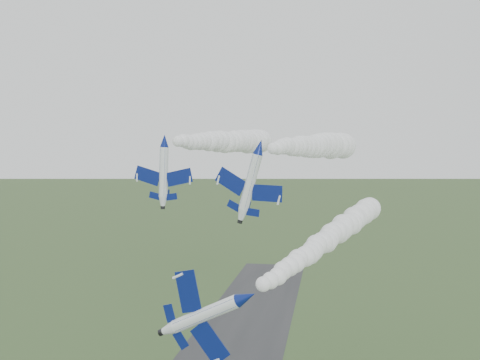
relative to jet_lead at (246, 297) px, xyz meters
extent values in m
cylinder|color=white|center=(-0.02, 0.11, -0.02)|extent=(3.77, 8.75, 2.03)
cone|color=navy|center=(-1.14, -5.14, -0.02)|extent=(2.46, 2.61, 2.03)
cone|color=white|center=(1.06, 5.17, -0.02)|extent=(2.37, 2.21, 2.03)
cylinder|color=black|center=(1.27, 6.16, -0.02)|extent=(1.14, 0.81, 1.03)
ellipsoid|color=black|center=(0.02, -2.13, 0.23)|extent=(1.94, 3.14, 1.36)
cube|color=navy|center=(-1.29, 1.21, 2.64)|extent=(2.64, 2.83, 4.25)
cube|color=navy|center=(1.32, 0.66, -2.82)|extent=(2.64, 2.83, 4.25)
cube|color=navy|center=(0.17, 4.43, 1.44)|extent=(1.19, 1.30, 1.87)
cube|color=navy|center=(1.57, 4.13, -1.48)|extent=(1.19, 1.30, 1.87)
cube|color=navy|center=(1.98, 3.79, 0.56)|extent=(2.35, 2.02, 1.09)
cylinder|color=white|center=(-16.06, 22.30, 17.34)|extent=(2.46, 7.58, 1.38)
cone|color=navy|center=(-16.76, 17.64, 17.34)|extent=(1.65, 2.13, 1.38)
cone|color=white|center=(-15.40, 26.78, 17.34)|extent=(1.60, 1.78, 1.38)
cylinder|color=black|center=(-15.27, 27.65, 17.34)|extent=(0.77, 0.63, 0.70)
ellipsoid|color=black|center=(-16.33, 20.40, 17.83)|extent=(1.28, 2.66, 0.92)
cube|color=navy|center=(-18.60, 23.39, 17.29)|extent=(4.35, 2.71, 0.26)
cube|color=navy|center=(-13.33, 22.61, 17.11)|extent=(4.35, 2.71, 0.26)
cube|color=navy|center=(-16.92, 26.19, 17.38)|extent=(1.90, 1.23, 0.15)
cube|color=navy|center=(-14.11, 25.78, 17.29)|extent=(1.90, 1.23, 0.15)
cube|color=navy|center=(-15.51, 25.77, 18.49)|extent=(0.38, 1.43, 1.96)
cylinder|color=white|center=(-1.35, 21.02, 16.34)|extent=(3.77, 8.56, 1.84)
cone|color=navy|center=(-2.60, 15.89, 16.34)|extent=(2.31, 2.56, 1.84)
cone|color=white|center=(-0.15, 25.95, 16.34)|extent=(2.21, 2.18, 1.84)
cylinder|color=black|center=(0.08, 26.91, 16.34)|extent=(1.05, 0.80, 0.93)
ellipsoid|color=black|center=(-1.72, 18.89, 16.88)|extent=(1.87, 3.07, 1.23)
cube|color=navy|center=(-4.00, 22.48, 17.00)|extent=(4.88, 3.37, 1.37)
cube|color=navy|center=(1.59, 21.12, 15.39)|extent=(4.88, 3.37, 1.37)
cube|color=navy|center=(-1.86, 25.44, 16.77)|extent=(2.15, 1.52, 0.63)
cube|color=navy|center=(1.12, 24.71, 15.91)|extent=(2.15, 1.52, 0.63)
cube|color=navy|center=(-0.08, 24.76, 17.58)|extent=(1.06, 1.71, 2.14)
camera|label=1|loc=(8.71, -55.74, 15.28)|focal=40.00mm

